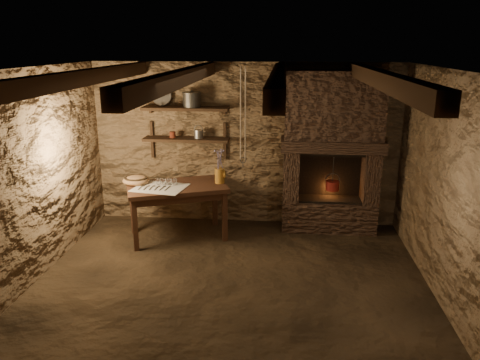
# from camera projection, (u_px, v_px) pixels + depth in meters

# --- Properties ---
(floor) EXTENTS (4.50, 4.50, 0.00)m
(floor) POSITION_uv_depth(u_px,v_px,m) (230.00, 283.00, 5.36)
(floor) COLOR black
(floor) RESTS_ON ground
(back_wall) EXTENTS (4.50, 0.04, 2.40)m
(back_wall) POSITION_uv_depth(u_px,v_px,m) (245.00, 145.00, 6.94)
(back_wall) COLOR brown
(back_wall) RESTS_ON floor
(front_wall) EXTENTS (4.50, 0.04, 2.40)m
(front_wall) POSITION_uv_depth(u_px,v_px,m) (196.00, 269.00, 3.12)
(front_wall) COLOR brown
(front_wall) RESTS_ON floor
(left_wall) EXTENTS (0.04, 4.00, 2.40)m
(left_wall) POSITION_uv_depth(u_px,v_px,m) (30.00, 178.00, 5.23)
(left_wall) COLOR brown
(left_wall) RESTS_ON floor
(right_wall) EXTENTS (0.04, 4.00, 2.40)m
(right_wall) POSITION_uv_depth(u_px,v_px,m) (446.00, 189.00, 4.83)
(right_wall) COLOR brown
(right_wall) RESTS_ON floor
(ceiling) EXTENTS (4.50, 4.00, 0.04)m
(ceiling) POSITION_uv_depth(u_px,v_px,m) (229.00, 69.00, 4.69)
(ceiling) COLOR black
(ceiling) RESTS_ON back_wall
(beam_far_left) EXTENTS (0.14, 3.95, 0.16)m
(beam_far_left) POSITION_uv_depth(u_px,v_px,m) (86.00, 77.00, 4.85)
(beam_far_left) COLOR black
(beam_far_left) RESTS_ON ceiling
(beam_mid_left) EXTENTS (0.14, 3.95, 0.16)m
(beam_mid_left) POSITION_uv_depth(u_px,v_px,m) (180.00, 78.00, 4.76)
(beam_mid_left) COLOR black
(beam_mid_left) RESTS_ON ceiling
(beam_mid_right) EXTENTS (0.14, 3.95, 0.16)m
(beam_mid_right) POSITION_uv_depth(u_px,v_px,m) (279.00, 79.00, 4.67)
(beam_mid_right) COLOR black
(beam_mid_right) RESTS_ON ceiling
(beam_far_right) EXTENTS (0.14, 3.95, 0.16)m
(beam_far_right) POSITION_uv_depth(u_px,v_px,m) (381.00, 79.00, 4.58)
(beam_far_right) COLOR black
(beam_far_right) RESTS_ON ceiling
(shelf_lower) EXTENTS (1.25, 0.30, 0.04)m
(shelf_lower) POSITION_uv_depth(u_px,v_px,m) (186.00, 139.00, 6.83)
(shelf_lower) COLOR black
(shelf_lower) RESTS_ON back_wall
(shelf_upper) EXTENTS (1.25, 0.30, 0.04)m
(shelf_upper) POSITION_uv_depth(u_px,v_px,m) (185.00, 108.00, 6.71)
(shelf_upper) COLOR black
(shelf_upper) RESTS_ON back_wall
(hearth) EXTENTS (1.43, 0.51, 2.30)m
(hearth) POSITION_uv_depth(u_px,v_px,m) (332.00, 148.00, 6.60)
(hearth) COLOR #36241B
(hearth) RESTS_ON floor
(work_table) EXTENTS (1.53, 1.19, 0.77)m
(work_table) POSITION_uv_depth(u_px,v_px,m) (178.00, 209.00, 6.55)
(work_table) COLOR #361E13
(work_table) RESTS_ON floor
(linen_cloth) EXTENTS (0.76, 0.65, 0.01)m
(linen_cloth) POSITION_uv_depth(u_px,v_px,m) (160.00, 188.00, 6.33)
(linen_cloth) COLOR beige
(linen_cloth) RESTS_ON work_table
(pewter_cutlery_row) EXTENTS (0.59, 0.31, 0.01)m
(pewter_cutlery_row) POSITION_uv_depth(u_px,v_px,m) (160.00, 187.00, 6.31)
(pewter_cutlery_row) COLOR gray
(pewter_cutlery_row) RESTS_ON linen_cloth
(drinking_glasses) EXTENTS (0.22, 0.06, 0.09)m
(drinking_glasses) POSITION_uv_depth(u_px,v_px,m) (164.00, 182.00, 6.44)
(drinking_glasses) COLOR white
(drinking_glasses) RESTS_ON linen_cloth
(stoneware_jug) EXTENTS (0.16, 0.16, 0.48)m
(stoneware_jug) POSITION_uv_depth(u_px,v_px,m) (220.00, 169.00, 6.50)
(stoneware_jug) COLOR #9B631E
(stoneware_jug) RESTS_ON work_table
(wooden_bowl) EXTENTS (0.48, 0.48, 0.13)m
(wooden_bowl) POSITION_uv_depth(u_px,v_px,m) (136.00, 180.00, 6.52)
(wooden_bowl) COLOR #A07145
(wooden_bowl) RESTS_ON work_table
(iron_stockpot) EXTENTS (0.32, 0.32, 0.19)m
(iron_stockpot) POSITION_uv_depth(u_px,v_px,m) (192.00, 100.00, 6.66)
(iron_stockpot) COLOR #32302D
(iron_stockpot) RESTS_ON shelf_upper
(tin_pan) EXTENTS (0.29, 0.13, 0.28)m
(tin_pan) POSITION_uv_depth(u_px,v_px,m) (162.00, 96.00, 6.79)
(tin_pan) COLOR gray
(tin_pan) RESTS_ON shelf_upper
(small_kettle) EXTENTS (0.22, 0.19, 0.19)m
(small_kettle) POSITION_uv_depth(u_px,v_px,m) (199.00, 134.00, 6.79)
(small_kettle) COLOR gray
(small_kettle) RESTS_ON shelf_lower
(rusty_tin) EXTENTS (0.10, 0.10, 0.09)m
(rusty_tin) POSITION_uv_depth(u_px,v_px,m) (173.00, 135.00, 6.83)
(rusty_tin) COLOR #541C10
(rusty_tin) RESTS_ON shelf_lower
(red_pot) EXTENTS (0.25, 0.25, 0.54)m
(red_pot) POSITION_uv_depth(u_px,v_px,m) (332.00, 185.00, 6.70)
(red_pot) COLOR maroon
(red_pot) RESTS_ON hearth
(hanging_ropes) EXTENTS (0.08, 0.08, 1.20)m
(hanging_ropes) POSITION_uv_depth(u_px,v_px,m) (243.00, 114.00, 5.86)
(hanging_ropes) COLOR tan
(hanging_ropes) RESTS_ON ceiling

